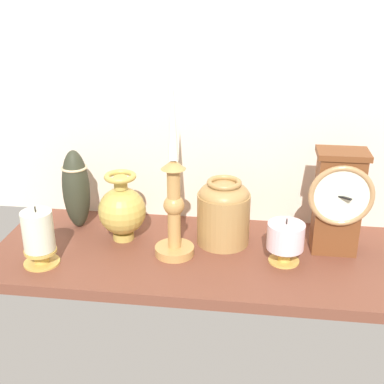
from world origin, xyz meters
TOP-DOWN VIEW (x-y plane):
  - ground_plane at (0.00, 0.00)cm, footprint 100.00×36.00cm
  - back_wall at (0.00, 18.50)cm, footprint 120.00×2.00cm
  - mantel_clock at (24.16, 4.26)cm, footprint 13.27×9.41cm
  - candlestick_tall_left at (-9.93, -1.81)cm, footprint 8.50×8.50cm
  - brass_vase_bulbous at (-22.72, 3.77)cm, footprint 10.75×10.75cm
  - brass_vase_jar at (0.02, 5.14)cm, footprint 11.74×11.74cm
  - pillar_candle_front at (13.43, -1.92)cm, footprint 7.76×7.76cm
  - pillar_candle_near_clock at (-36.89, -9.32)cm, footprint 7.49×7.49cm
  - tall_ceramic_vase at (-34.92, 8.57)cm, footprint 6.37×6.37cm

SIDE VIEW (x-z plane):
  - ground_plane at x=0.00cm, z-range -2.40..0.00cm
  - pillar_candle_front at x=13.43cm, z-range 0.18..10.14cm
  - pillar_candle_near_clock at x=-36.89cm, z-range -0.28..12.73cm
  - brass_vase_bulbous at x=-22.72cm, z-range -0.61..15.26cm
  - brass_vase_jar at x=0.02cm, z-range 0.27..15.27cm
  - tall_ceramic_vase at x=-34.92cm, z-range 0.15..19.35cm
  - mantel_clock at x=24.16cm, z-range 0.56..23.34cm
  - candlestick_tall_left at x=-9.93cm, z-range -7.04..32.18cm
  - back_wall at x=0.00cm, z-range 0.00..65.00cm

